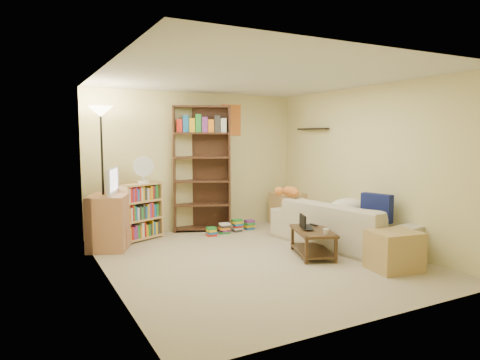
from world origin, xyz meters
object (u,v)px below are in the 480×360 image
at_px(floor_lamp, 101,136).
at_px(end_cabinet, 394,251).
at_px(sofa, 343,224).
at_px(tall_bookshelf, 202,166).
at_px(desk_fan, 143,169).
at_px(tabby_cat, 288,192).
at_px(mug, 326,231).
at_px(coffee_table, 313,240).
at_px(laptop, 311,228).
at_px(side_table, 287,209).
at_px(television, 108,181).
at_px(short_bookshelf, 141,212).
at_px(tv_stand, 109,221).

relative_size(floor_lamp, end_cabinet, 3.58).
bearing_deg(sofa, floor_lamp, 54.56).
bearing_deg(tall_bookshelf, desk_fan, -147.21).
distance_m(tabby_cat, mug, 1.47).
relative_size(tall_bookshelf, floor_lamp, 1.04).
height_order(tabby_cat, coffee_table, tabby_cat).
bearing_deg(laptop, tabby_cat, 11.46).
relative_size(tabby_cat, coffee_table, 0.57).
xyz_separation_m(coffee_table, laptop, (0.01, 0.06, 0.16)).
bearing_deg(tabby_cat, laptop, -105.79).
bearing_deg(laptop, side_table, 2.31).
relative_size(sofa, desk_fan, 5.61).
xyz_separation_m(sofa, television, (-3.25, 1.59, 0.68)).
relative_size(mug, short_bookshelf, 0.13).
bearing_deg(desk_fan, short_bookshelf, 139.12).
xyz_separation_m(mug, tall_bookshelf, (-0.74, 2.59, 0.77)).
bearing_deg(laptop, tv_stand, 82.50).
distance_m(mug, side_table, 2.51).
xyz_separation_m(coffee_table, side_table, (0.92, 2.02, 0.07)).
relative_size(coffee_table, tv_stand, 1.17).
distance_m(sofa, short_bookshelf, 3.29).
bearing_deg(mug, desk_fan, 128.03).
distance_m(tabby_cat, short_bookshelf, 2.48).
bearing_deg(tv_stand, tabby_cat, 8.62).
height_order(tv_stand, side_table, tv_stand).
bearing_deg(mug, coffee_table, 86.57).
height_order(laptop, tall_bookshelf, tall_bookshelf).
distance_m(short_bookshelf, desk_fan, 0.71).
bearing_deg(side_table, laptop, -114.94).
height_order(tv_stand, short_bookshelf, short_bookshelf).
distance_m(tabby_cat, television, 2.90).
bearing_deg(tall_bookshelf, mug, -51.40).
distance_m(short_bookshelf, end_cabinet, 3.99).
relative_size(desk_fan, end_cabinet, 0.74).
bearing_deg(end_cabinet, laptop, 116.24).
bearing_deg(mug, floor_lamp, 139.72).
bearing_deg(mug, sofa, 34.48).
bearing_deg(mug, laptop, 85.64).
height_order(short_bookshelf, side_table, short_bookshelf).
relative_size(tabby_cat, desk_fan, 1.24).
distance_m(sofa, tv_stand, 3.62).
bearing_deg(coffee_table, floor_lamp, 164.52).
bearing_deg(desk_fan, laptop, -46.76).
bearing_deg(floor_lamp, tv_stand, -35.67).
xyz_separation_m(laptop, end_cabinet, (0.52, -1.06, -0.15)).
height_order(tabby_cat, television, television).
bearing_deg(tall_bookshelf, television, -142.24).
xyz_separation_m(television, desk_fan, (0.62, 0.27, 0.14)).
bearing_deg(sofa, tabby_cat, 18.61).
bearing_deg(coffee_table, tabby_cat, 94.96).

